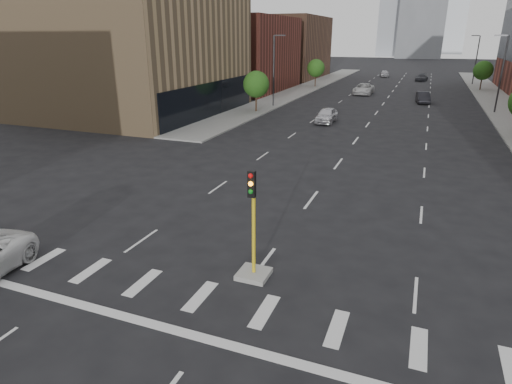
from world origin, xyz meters
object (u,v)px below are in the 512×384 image
Objects in this scene: car_mid_right at (423,97)px; car_distant at (385,74)px; median_traffic_signal at (253,255)px; car_far_left at (364,89)px; car_near_left at (326,115)px; car_deep_right at (422,78)px.

car_distant reaches higher than car_mid_right.
car_distant is at bearing 92.55° from median_traffic_signal.
median_traffic_signal reaches higher than car_far_left.
car_near_left is at bearing -122.95° from car_mid_right.
car_near_left is 0.77× the size of car_far_left.
car_deep_right is at bearing 84.87° from car_mid_right.
car_deep_right is (8.29, 26.49, -0.13)m from car_far_left.
car_near_left is at bearing -91.75° from car_deep_right.
car_far_left reaches higher than car_distant.
median_traffic_signal reaches higher than car_deep_right.
car_far_left is at bearing 89.16° from car_near_left.
car_far_left is 27.75m from car_deep_right.
car_far_left is at bearing 137.13° from car_mid_right.
car_distant is (-9.19, 40.35, 0.00)m from car_mid_right.
median_traffic_signal is 32.91m from car_near_left.
car_deep_right is at bearing 72.96° from car_far_left.
car_near_left is 53.20m from car_deep_right.
car_near_left is 0.94× the size of car_deep_right.
median_traffic_signal is at bearing -82.52° from car_near_left.
car_near_left reaches higher than car_deep_right.
car_far_left is at bearing -99.87° from car_deep_right.
car_near_left is 1.00× the size of car_mid_right.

